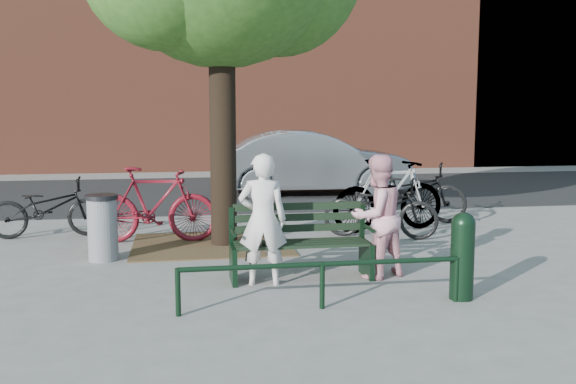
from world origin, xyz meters
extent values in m
plane|color=gray|center=(0.00, 0.00, 0.00)|extent=(90.00, 90.00, 0.00)
cube|color=brown|center=(-1.00, 2.20, 0.01)|extent=(2.40, 2.00, 0.02)
cube|color=black|center=(0.00, 8.50, 0.01)|extent=(40.00, 7.00, 0.01)
cube|color=black|center=(-0.84, 0.00, 0.23)|extent=(0.06, 0.52, 0.45)
cube|color=black|center=(-0.84, 0.23, 0.67)|extent=(0.06, 0.06, 0.44)
cylinder|color=black|center=(-0.84, -0.10, 0.63)|extent=(0.04, 0.36, 0.04)
cube|color=black|center=(0.84, 0.00, 0.23)|extent=(0.06, 0.52, 0.45)
cube|color=black|center=(0.84, 0.23, 0.67)|extent=(0.06, 0.06, 0.44)
cylinder|color=black|center=(0.84, -0.10, 0.63)|extent=(0.04, 0.36, 0.04)
cube|color=black|center=(0.00, 0.00, 0.45)|extent=(1.64, 0.46, 0.04)
cube|color=black|center=(0.00, 0.23, 0.74)|extent=(1.64, 0.03, 0.47)
cylinder|color=black|center=(-1.50, -1.20, 0.25)|extent=(0.06, 0.06, 0.50)
cylinder|color=black|center=(0.00, -1.20, 0.25)|extent=(0.06, 0.06, 0.50)
cylinder|color=black|center=(1.50, -1.20, 0.25)|extent=(0.06, 0.06, 0.50)
cylinder|color=black|center=(0.00, -1.20, 0.48)|extent=(3.00, 0.06, 0.06)
cylinder|color=black|center=(-0.80, 2.20, 1.90)|extent=(0.40, 0.40, 3.80)
imported|color=silver|center=(-0.50, -0.15, 0.79)|extent=(0.62, 0.46, 1.58)
imported|color=pink|center=(0.95, -0.06, 0.77)|extent=(0.92, 0.84, 1.54)
cylinder|color=black|center=(1.60, -1.12, 0.42)|extent=(0.26, 0.26, 0.85)
sphere|color=black|center=(1.60, -1.12, 0.85)|extent=(0.26, 0.26, 0.26)
cylinder|color=gray|center=(-2.53, 1.45, 0.43)|extent=(0.41, 0.41, 0.86)
cylinder|color=black|center=(-2.53, 1.45, 0.89)|extent=(0.45, 0.45, 0.06)
imported|color=black|center=(-3.61, 3.25, 0.49)|extent=(1.90, 0.78, 0.98)
imported|color=maroon|center=(-1.88, 2.55, 0.60)|extent=(2.05, 0.76, 1.20)
imported|color=black|center=(1.75, 2.31, 0.49)|extent=(1.97, 1.35, 0.98)
imported|color=gray|center=(2.07, 2.83, 0.63)|extent=(2.17, 0.96, 1.26)
imported|color=black|center=(2.77, 3.73, 0.55)|extent=(2.22, 1.56, 1.11)
imported|color=gray|center=(1.74, 7.73, 0.78)|extent=(4.83, 1.85, 1.57)
camera|label=1|loc=(-1.45, -7.62, 2.10)|focal=40.00mm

